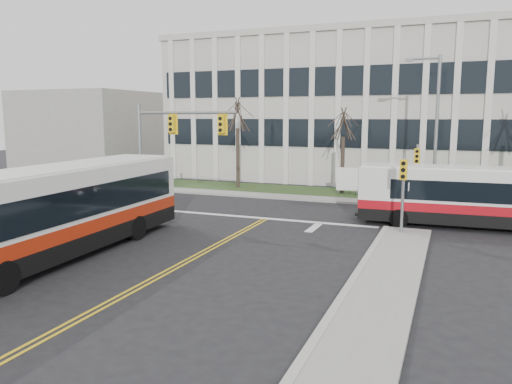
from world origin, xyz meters
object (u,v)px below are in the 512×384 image
object	(u,v)px
streetlight	(434,121)
bus_cross	(475,199)
directory_sign	(347,180)
newspaper_box_red	(64,229)
bus_main	(60,213)

from	to	relation	value
streetlight	bus_cross	distance (m)	7.69
directory_sign	bus_cross	bearing A→B (deg)	-43.96
streetlight	directory_sign	world-z (taller)	streetlight
directory_sign	bus_cross	world-z (taller)	bus_cross
directory_sign	newspaper_box_red	xyz separation A→B (m)	(-9.30, -17.05, -0.70)
streetlight	bus_cross	xyz separation A→B (m)	(2.36, -6.31, -3.71)
streetlight	bus_main	size ratio (longest dim) A/B	0.70
bus_main	newspaper_box_red	xyz separation A→B (m)	(-1.86, 2.14, -1.28)
streetlight	bus_cross	size ratio (longest dim) A/B	0.83
bus_cross	directory_sign	bearing A→B (deg)	-136.48
bus_cross	newspaper_box_red	bearing A→B (deg)	-63.76
bus_main	directory_sign	bearing A→B (deg)	66.52
bus_main	newspaper_box_red	world-z (taller)	bus_main
streetlight	directory_sign	xyz separation A→B (m)	(-5.53, 1.30, -4.02)
streetlight	newspaper_box_red	world-z (taller)	streetlight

